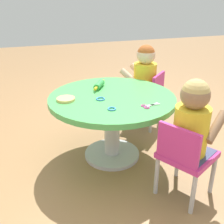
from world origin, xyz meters
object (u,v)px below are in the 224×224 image
object	(u,v)px
rolling_pin	(99,85)
craft_scissors	(148,106)
seated_child_right	(145,73)
child_chair_right	(147,96)
seated_child_left	(192,121)
child_chair_left	(185,156)
craft_table	(112,110)

from	to	relation	value
rolling_pin	craft_scissors	size ratio (longest dim) A/B	1.47
seated_child_right	craft_scissors	xyz separation A→B (m)	(-0.72, 0.29, -0.01)
child_chair_right	rolling_pin	xyz separation A→B (m)	(-0.22, 0.53, 0.24)
child_chair_right	rolling_pin	bearing A→B (deg)	112.35
seated_child_left	child_chair_right	size ratio (longest dim) A/B	0.95
child_chair_right	craft_scissors	distance (m)	0.79
seated_child_left	child_chair_left	bearing A→B (deg)	118.92
child_chair_left	seated_child_right	size ratio (longest dim) A/B	1.05
child_chair_right	craft_table	bearing A→B (deg)	131.10
child_chair_left	craft_scissors	distance (m)	0.41
seated_child_left	seated_child_right	distance (m)	1.04
child_chair_left	child_chair_right	xyz separation A→B (m)	(1.02, -0.21, 0.00)
craft_table	seated_child_left	distance (m)	0.66
child_chair_left	rolling_pin	world-z (taller)	rolling_pin
craft_table	rolling_pin	bearing A→B (deg)	11.10
child_chair_right	rolling_pin	size ratio (longest dim) A/B	2.60
child_chair_right	craft_scissors	bearing A→B (deg)	155.42
seated_child_right	rolling_pin	distance (m)	0.56
child_chair_right	rolling_pin	distance (m)	0.62
craft_table	craft_scissors	world-z (taller)	craft_scissors
craft_table	seated_child_right	world-z (taller)	seated_child_right
craft_table	craft_scissors	size ratio (longest dim) A/B	6.74
child_chair_left	seated_child_right	distance (m)	1.08
child_chair_left	rolling_pin	distance (m)	0.89
craft_table	child_chair_left	xyz separation A→B (m)	(-0.59, -0.28, -0.10)
seated_child_left	child_chair_right	xyz separation A→B (m)	(1.00, -0.17, -0.23)
craft_table	seated_child_right	xyz separation A→B (m)	(0.46, -0.46, 0.13)
child_chair_left	craft_scissors	world-z (taller)	child_chair_left
craft_table	rolling_pin	distance (m)	0.26
seated_child_left	seated_child_right	size ratio (longest dim) A/B	1.00
craft_table	child_chair_left	bearing A→B (deg)	-154.13
child_chair_left	child_chair_right	size ratio (longest dim) A/B	1.00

